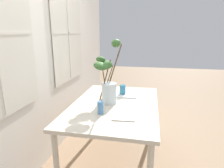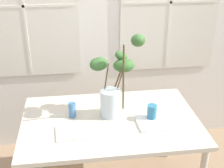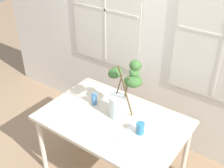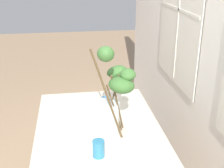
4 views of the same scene
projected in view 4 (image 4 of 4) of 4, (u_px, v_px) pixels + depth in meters
The scene contains 7 objects.
back_wall_with_windows at pixel (222, 44), 2.12m from camera, with size 5.06×0.14×2.80m.
dining_table at pixel (99, 139), 2.27m from camera, with size 1.45×0.95×0.77m.
vase_with_branches at pixel (113, 100), 2.11m from camera, with size 0.46×0.33×0.72m.
drinking_glass_blue_left at pixel (105, 104), 2.51m from camera, with size 0.06×0.06×0.13m, color #4C84BC.
drinking_glass_blue_right at pixel (99, 150), 1.90m from camera, with size 0.08×0.08×0.13m, color teal.
plate_square_left at pixel (77, 111), 2.52m from camera, with size 0.22×0.22×0.01m, color silver.
plate_square_right at pixel (89, 157), 1.92m from camera, with size 0.25×0.25×0.01m, color white.
Camera 4 is at (1.93, -0.19, 1.95)m, focal length 47.71 mm.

